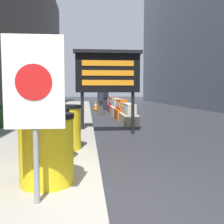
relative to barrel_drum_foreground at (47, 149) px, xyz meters
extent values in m
plane|color=#2D2D33|center=(0.71, -0.56, -0.62)|extent=(120.00, 120.00, 0.00)
cylinder|color=yellow|center=(0.00, 0.00, -0.03)|extent=(0.68, 0.68, 0.85)
cylinder|color=black|center=(0.00, 0.00, 0.42)|extent=(0.71, 0.71, 0.06)
cylinder|color=yellow|center=(-0.13, 1.01, -0.03)|extent=(0.68, 0.68, 0.85)
cylinder|color=black|center=(-0.13, 1.01, 0.42)|extent=(0.71, 0.71, 0.06)
cylinder|color=yellow|center=(0.04, 2.02, -0.03)|extent=(0.68, 0.68, 0.85)
cylinder|color=black|center=(0.04, 2.02, 0.42)|extent=(0.71, 0.71, 0.06)
cylinder|color=gray|center=(-0.02, -0.59, 0.18)|extent=(0.06, 0.06, 1.28)
cube|color=white|center=(-0.02, -0.61, 0.82)|extent=(0.62, 0.04, 0.96)
cylinder|color=red|center=(-0.02, -0.64, 0.82)|extent=(0.37, 0.01, 0.37)
cylinder|color=black|center=(0.37, 4.80, 0.04)|extent=(0.10, 0.10, 1.31)
cylinder|color=black|center=(1.96, 4.80, 0.04)|extent=(0.10, 0.10, 1.31)
cube|color=black|center=(1.16, 4.80, 1.29)|extent=(1.99, 0.24, 1.19)
cube|color=black|center=(1.16, 4.73, 1.93)|extent=(2.11, 0.34, 0.10)
cube|color=orange|center=(1.16, 4.67, 1.58)|extent=(1.59, 0.02, 0.17)
cube|color=orange|center=(1.16, 4.67, 1.29)|extent=(1.59, 0.02, 0.17)
cube|color=orange|center=(1.16, 4.67, 0.99)|extent=(1.59, 0.02, 0.17)
cube|color=beige|center=(2.18, 7.11, -0.41)|extent=(0.57, 1.76, 0.43)
cube|color=beige|center=(2.18, 7.11, 0.02)|extent=(0.34, 1.76, 0.43)
cube|color=white|center=(2.00, 7.11, 0.02)|extent=(0.02, 1.41, 0.21)
cube|color=orange|center=(2.18, 9.34, -0.38)|extent=(0.59, 1.81, 0.47)
cube|color=orange|center=(2.18, 9.34, 0.09)|extent=(0.35, 1.81, 0.47)
cube|color=white|center=(1.99, 9.34, 0.09)|extent=(0.02, 1.45, 0.24)
cube|color=silver|center=(2.18, 11.48, -0.39)|extent=(0.60, 2.01, 0.46)
cube|color=silver|center=(2.18, 11.48, 0.08)|extent=(0.36, 2.01, 0.46)
cube|color=white|center=(1.99, 11.48, 0.08)|extent=(0.02, 1.61, 0.23)
cube|color=red|center=(2.18, 13.75, -0.39)|extent=(0.58, 2.00, 0.47)
cube|color=red|center=(2.18, 13.75, 0.08)|extent=(0.35, 2.00, 0.47)
cube|color=white|center=(2.00, 13.75, 0.08)|extent=(0.02, 1.60, 0.23)
cube|color=black|center=(1.09, 14.83, -0.60)|extent=(0.39, 0.39, 0.04)
cone|color=orange|center=(1.09, 14.83, -0.25)|extent=(0.31, 0.31, 0.65)
cylinder|color=white|center=(1.09, 14.83, -0.22)|extent=(0.18, 0.18, 0.09)
cylinder|color=#2D2D30|center=(1.68, 17.63, 1.42)|extent=(0.12, 0.12, 4.09)
cube|color=black|center=(1.68, 17.47, 3.05)|extent=(0.28, 0.28, 0.84)
sphere|color=#360605|center=(1.68, 17.32, 3.33)|extent=(0.15, 0.15, 0.15)
sphere|color=#392C06|center=(1.68, 17.32, 3.05)|extent=(0.15, 0.15, 0.15)
sphere|color=green|center=(1.68, 17.32, 2.77)|extent=(0.15, 0.15, 0.15)
cylinder|color=#514C42|center=(1.18, 11.45, -0.22)|extent=(0.13, 0.13, 0.79)
cylinder|color=#514C42|center=(1.33, 11.45, -0.22)|extent=(0.13, 0.13, 0.79)
cube|color=#232838|center=(1.26, 11.45, 0.49)|extent=(0.31, 0.46, 0.63)
sphere|color=#9B7E67|center=(1.26, 11.45, 0.91)|extent=(0.22, 0.22, 0.22)
cylinder|color=#23283D|center=(1.69, 15.14, -0.19)|extent=(0.14, 0.14, 0.87)
cylinder|color=#23283D|center=(1.86, 15.14, -0.19)|extent=(0.14, 0.14, 0.87)
cube|color=black|center=(1.77, 15.14, 0.59)|extent=(0.47, 0.28, 0.69)
sphere|color=#CA716F|center=(1.77, 15.14, 1.06)|extent=(0.24, 0.24, 0.24)
camera|label=1|loc=(0.52, -3.36, 0.74)|focal=42.00mm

